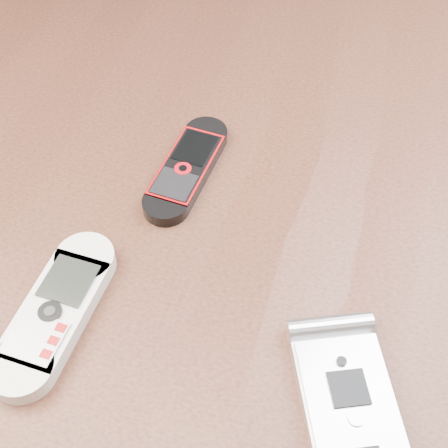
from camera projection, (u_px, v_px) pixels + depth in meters
table at (219, 298)px, 0.60m from camera, size 1.20×0.80×0.75m
nokia_white at (56, 311)px, 0.46m from camera, size 0.05×0.14×0.02m
nokia_black_red at (187, 168)px, 0.55m from camera, size 0.05×0.13×0.01m
motorola_razr at (348, 397)px, 0.41m from camera, size 0.10×0.13×0.02m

